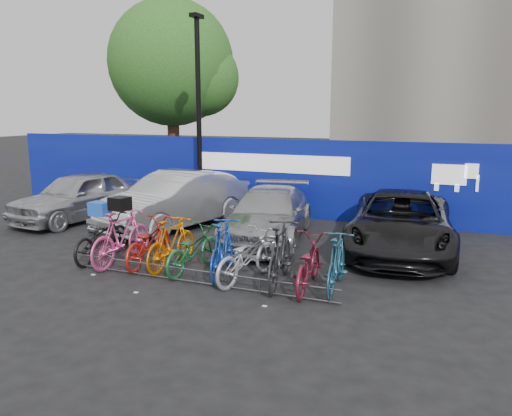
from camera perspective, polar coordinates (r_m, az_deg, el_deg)
The scene contains 21 objects.
ground at distance 10.17m, azimuth -5.17°, elevation -7.64°, with size 100.00×100.00×0.00m, color black.
hoarding at distance 15.33m, azimuth 5.27°, elevation 3.34°, with size 22.00×0.18×2.40m.
tree at distance 21.80m, azimuth -9.04°, elevation 15.72°, with size 5.40×5.20×7.80m.
lamppost at distance 15.90m, azimuth -6.57°, elevation 11.06°, with size 0.25×0.50×6.11m.
bike_rack at distance 9.62m, azimuth -6.86°, elevation -7.77°, with size 5.60×0.03×0.30m.
car_0 at distance 15.90m, azimuth -19.58°, elevation 1.30°, with size 1.73×4.29×1.46m, color #ACADB1.
car_1 at distance 14.17m, azimuth -9.09°, elevation 0.91°, with size 1.67×4.79×1.58m, color #BCBDC2.
car_2 at distance 12.68m, azimuth 1.44°, elevation -0.77°, with size 1.83×4.50×1.31m, color #A1A2A6.
car_3 at distance 12.10m, azimuth 16.22°, elevation -1.60°, with size 2.30×4.98×1.38m, color black.
bike_0 at distance 11.55m, azimuth -17.25°, elevation -3.23°, with size 0.66×1.90×1.00m, color black.
bike_1 at distance 11.07m, azimuth -15.11°, elevation -3.24°, with size 0.56×1.97×1.18m, color #DD4A90.
bike_2 at distance 10.92m, azimuth -12.20°, elevation -3.86°, with size 0.65×1.86×0.98m, color red.
bike_3 at distance 10.58m, azimuth -9.62°, elevation -3.99°, with size 0.50×1.77×1.07m, color #D86A04.
bike_4 at distance 10.31m, azimuth -7.26°, elevation -4.71°, with size 0.62×1.78×0.93m, color #1C6734.
bike_5 at distance 9.96m, azimuth -3.85°, elevation -4.61°, with size 0.53×1.88×1.13m, color #163CA9.
bike_6 at distance 9.66m, azimuth -1.07°, elevation -5.53°, with size 0.66×1.88×0.99m, color #B2B3BA.
bike_7 at distance 9.43m, azimuth 2.74°, elevation -5.26°, with size 0.57×2.02×1.21m, color #262629.
bike_8 at distance 9.28m, azimuth 5.94°, elevation -6.31°, with size 0.65×1.88×0.99m, color maroon.
bike_9 at distance 9.27m, azimuth 9.19°, elevation -6.19°, with size 0.50×1.75×1.05m, color #1E536D.
cargo_crate at distance 11.42m, azimuth -17.44°, elevation -0.08°, with size 0.41×0.31×0.29m, color blue.
cargo_topcase at distance 10.92m, azimuth -15.30°, elevation 0.49°, with size 0.38×0.34×0.28m, color black.
Camera 1 is at (4.52, -8.50, 3.26)m, focal length 35.00 mm.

